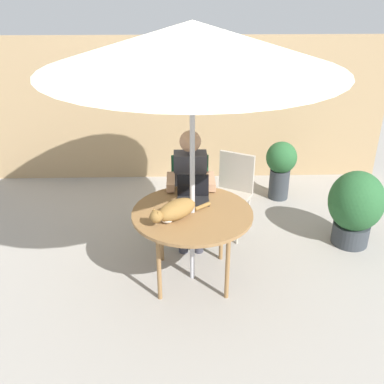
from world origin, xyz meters
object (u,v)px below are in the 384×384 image
(chair_empty, at_px, (233,187))
(potted_plant_by_chair, at_px, (281,165))
(laptop, at_px, (193,193))
(potted_plant_near_fence, at_px, (355,206))
(patio_table, at_px, (192,217))
(cat, at_px, (175,211))
(person_seated, at_px, (190,183))
(patio_umbrella, at_px, (192,46))
(chair_occupied, at_px, (190,190))

(chair_empty, distance_m, potted_plant_by_chair, 1.05)
(laptop, relative_size, potted_plant_near_fence, 0.36)
(chair_empty, xyz_separation_m, laptop, (-0.46, -0.63, 0.26))
(patio_table, xyz_separation_m, laptop, (0.01, 0.26, 0.12))
(chair_empty, height_order, cat, chair_empty)
(laptop, relative_size, cat, 0.57)
(cat, bearing_deg, person_seated, 78.78)
(patio_umbrella, xyz_separation_m, person_seated, (0.00, 0.67, -1.47))
(chair_empty, height_order, laptop, laptop)
(chair_occupied, xyz_separation_m, cat, (-0.16, -0.95, 0.28))
(patio_umbrella, distance_m, person_seated, 1.61)
(cat, relative_size, potted_plant_by_chair, 0.70)
(chair_empty, bearing_deg, potted_plant_by_chair, 47.89)
(patio_table, distance_m, cat, 0.24)
(patio_umbrella, bearing_deg, person_seated, 90.00)
(patio_umbrella, bearing_deg, cat, -141.80)
(patio_table, xyz_separation_m, chair_occupied, (0.00, 0.83, -0.14))
(laptop, relative_size, potted_plant_by_chair, 0.40)
(patio_table, xyz_separation_m, chair_empty, (0.47, 0.89, -0.14))
(patio_table, distance_m, laptop, 0.29)
(chair_empty, bearing_deg, chair_occupied, -172.42)
(patio_table, xyz_separation_m, person_seated, (0.00, 0.67, 0.03))
(cat, xyz_separation_m, potted_plant_by_chair, (1.33, 1.79, -0.36))
(chair_occupied, distance_m, potted_plant_near_fence, 1.76)
(chair_occupied, relative_size, laptop, 2.97)
(chair_empty, height_order, potted_plant_by_chair, chair_empty)
(chair_empty, bearing_deg, person_seated, -154.94)
(laptop, bearing_deg, cat, -113.92)
(patio_table, bearing_deg, cat, -141.80)
(chair_occupied, height_order, potted_plant_by_chair, chair_occupied)
(patio_table, xyz_separation_m, potted_plant_near_fence, (1.74, 0.57, -0.22))
(cat, relative_size, potted_plant_near_fence, 0.64)
(potted_plant_by_chair, bearing_deg, laptop, -129.60)
(laptop, bearing_deg, chair_occupied, 91.46)
(cat, xyz_separation_m, potted_plant_near_fence, (1.89, 0.69, -0.36))
(patio_table, height_order, chair_empty, chair_empty)
(patio_table, height_order, potted_plant_by_chair, potted_plant_by_chair)
(cat, height_order, potted_plant_near_fence, cat)
(laptop, bearing_deg, patio_table, -93.12)
(chair_empty, bearing_deg, cat, -121.90)
(laptop, xyz_separation_m, cat, (-0.17, -0.39, 0.02))
(laptop, height_order, potted_plant_by_chair, laptop)
(patio_table, distance_m, potted_plant_near_fence, 1.84)
(patio_table, distance_m, chair_occupied, 0.84)
(potted_plant_by_chair, bearing_deg, potted_plant_near_fence, -62.78)
(patio_umbrella, distance_m, laptop, 1.40)
(chair_occupied, distance_m, chair_empty, 0.48)
(chair_occupied, relative_size, potted_plant_near_fence, 1.08)
(person_seated, height_order, cat, person_seated)
(potted_plant_near_fence, xyz_separation_m, potted_plant_by_chair, (-0.56, 1.09, -0.00))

